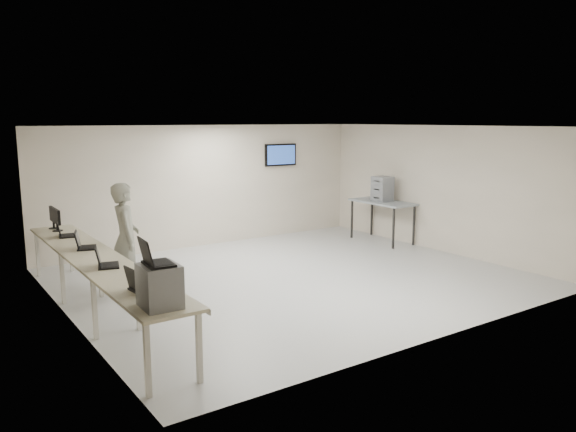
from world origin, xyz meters
TOP-DOWN VIEW (x-y plane):
  - room at (0.03, 0.06)m, footprint 8.01×7.01m
  - workbench at (-3.59, 0.00)m, footprint 0.76×6.00m
  - equipment_box at (-3.65, -2.64)m, footprint 0.41×0.47m
  - laptop_on_box at (-3.71, -2.64)m, footprint 0.35×0.41m
  - laptop_0 at (-3.64, -2.00)m, footprint 0.36×0.42m
  - laptop_1 at (-3.65, -0.60)m, footprint 0.41×0.45m
  - laptop_2 at (-3.60, 0.71)m, footprint 0.42×0.44m
  - laptop_3 at (-3.63, 1.86)m, footprint 0.37×0.41m
  - monitor_near at (-3.60, 2.45)m, footprint 0.18×0.41m
  - monitor_far at (-3.60, 2.75)m, footprint 0.18×0.41m
  - soldier at (-2.84, 0.90)m, footprint 0.60×0.78m
  - side_table at (3.60, 1.42)m, footprint 0.77×1.64m
  - storage_bins at (3.58, 1.42)m, footprint 0.38×0.42m

SIDE VIEW (x-z plane):
  - workbench at x=-3.59m, z-range 0.38..1.28m
  - side_table at x=3.60m, z-range 0.42..1.41m
  - soldier at x=-2.84m, z-range 0.00..1.89m
  - laptop_3 at x=-3.63m, z-range 0.83..1.12m
  - laptop_2 at x=-3.60m, z-range 0.83..1.12m
  - laptop_1 at x=-3.65m, z-range 0.83..1.13m
  - laptop_0 at x=-3.64m, z-range 0.82..1.13m
  - equipment_box at x=-3.65m, z-range 0.90..1.38m
  - monitor_near at x=-3.60m, z-range 0.94..1.35m
  - monitor_far at x=-3.60m, z-range 0.94..1.35m
  - storage_bins at x=3.58m, z-range 0.99..1.58m
  - room at x=0.03m, z-range 0.01..2.82m
  - laptop_on_box at x=-3.71m, z-range 1.30..1.61m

